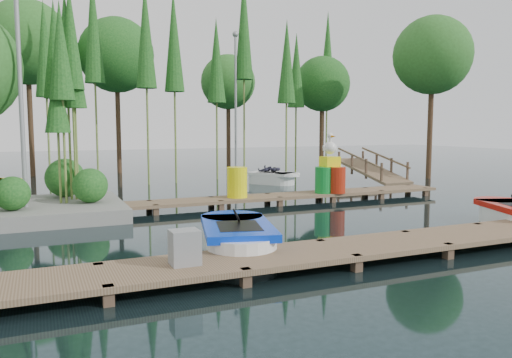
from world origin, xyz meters
name	(u,v)px	position (x,y,z in m)	size (l,w,h in m)	color
ground_plane	(247,222)	(0.00, 0.00, 0.00)	(90.00, 90.00, 0.00)	#1D3136
near_dock	(337,250)	(0.00, -4.50, 0.23)	(18.00, 1.50, 0.50)	brown
far_dock	(245,199)	(1.00, 2.50, 0.23)	(15.00, 1.20, 0.50)	brown
tree_screen	(110,45)	(-2.04, 10.60, 6.12)	(34.42, 18.53, 10.31)	#452E1D
lamp_island	(19,63)	(-5.50, 2.50, 4.26)	(0.30, 0.30, 7.25)	gray
lamp_rear	(236,93)	(4.00, 11.00, 4.26)	(0.30, 0.30, 7.25)	gray
ramp	(372,170)	(9.00, 6.50, 0.59)	(1.50, 3.94, 1.49)	brown
boat_blue	(237,240)	(-1.50, -3.11, 0.29)	(2.06, 3.24, 1.01)	white
boat_white_far	(272,178)	(4.51, 7.82, 0.26)	(2.34, 2.69, 1.18)	white
utility_cabinet	(185,247)	(-2.98, -4.50, 0.59)	(0.47, 0.40, 0.58)	gray
yellow_barrel	(237,182)	(0.71, 2.50, 0.79)	(0.66, 0.66, 0.98)	#F4EE0C
drum_cluster	(331,175)	(4.16, 2.34, 0.91)	(1.20, 1.10, 2.07)	#0E7F2A
seagull_post	(328,177)	(4.13, 2.50, 0.82)	(0.48, 0.26, 0.77)	gray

